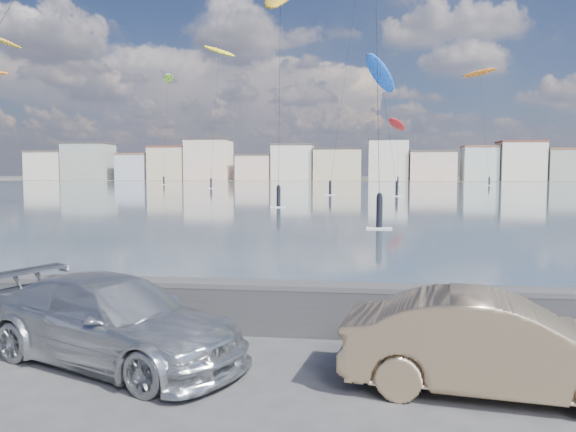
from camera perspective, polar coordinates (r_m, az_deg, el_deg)
The scene contains 12 objects.
ground at distance 8.76m, azimuth -10.42°, elevation -16.57°, with size 700.00×700.00×0.00m, color #333335.
bay_water at distance 99.34m, azimuth 6.10°, elevation 2.72°, with size 500.00×177.00×0.00m, color #29404E.
far_shore_strip at distance 207.80m, azimuth 6.88°, elevation 3.66°, with size 500.00×60.00×0.00m, color #4C473D.
seawall at distance 11.07m, azimuth -6.10°, elevation -8.86°, with size 400.00×0.36×1.08m.
far_buildings at distance 193.79m, azimuth 7.24°, elevation 5.37°, with size 240.79×13.26×14.60m.
car_silver at distance 9.81m, azimuth -17.36°, elevation -10.08°, with size 1.97×4.84×1.40m, color silver.
car_champagne at distance 8.62m, azimuth 20.38°, elevation -12.17°, with size 1.50×4.29×1.41m, color tan.
kitesurfer_0 at distance 140.91m, azimuth 18.90°, elevation 13.37°, with size 7.96×8.79×27.35m.
kitesurfer_1 at distance 143.57m, azimuth -12.07°, elevation 13.37°, with size 4.83×12.07×26.88m.
kitesurfer_11 at distance 120.83m, azimuth -7.02°, elevation 16.04°, with size 7.89×17.28×29.78m.
kitesurfer_12 at distance 85.97m, azimuth 9.39°, elevation 13.96°, with size 6.08×17.50×20.56m.
kitesurfer_14 at distance 148.20m, azimuth 11.00°, elevation 9.07°, with size 6.47×12.88×17.11m.
Camera 1 is at (2.56, -7.76, 3.15)m, focal length 35.00 mm.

